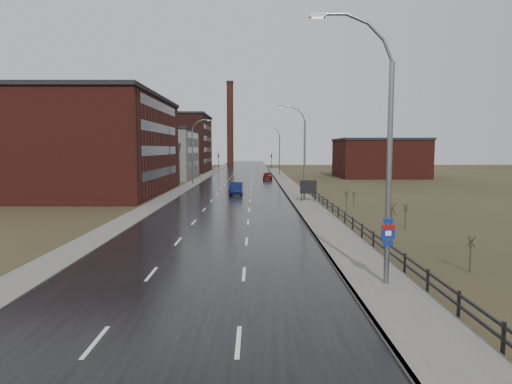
{
  "coord_description": "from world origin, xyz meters",
  "views": [
    {
      "loc": [
        2.81,
        -18.17,
        6.26
      ],
      "look_at": [
        2.95,
        16.08,
        3.0
      ],
      "focal_mm": 32.0,
      "sensor_mm": 36.0,
      "label": 1
    }
  ],
  "objects_px": {
    "car_near": "(236,189)",
    "car_far": "(268,176)",
    "billboard": "(308,188)",
    "streetlight_main": "(382,153)"
  },
  "relations": [
    {
      "from": "car_near",
      "to": "car_far",
      "type": "height_order",
      "value": "car_near"
    },
    {
      "from": "car_near",
      "to": "car_far",
      "type": "distance_m",
      "value": 29.63
    },
    {
      "from": "billboard",
      "to": "car_far",
      "type": "xyz_separation_m",
      "value": [
        -3.6,
        38.39,
        -0.93
      ]
    },
    {
      "from": "streetlight_main",
      "to": "car_near",
      "type": "height_order",
      "value": "streetlight_main"
    },
    {
      "from": "car_near",
      "to": "car_far",
      "type": "relative_size",
      "value": 1.05
    },
    {
      "from": "billboard",
      "to": "car_far",
      "type": "bearing_deg",
      "value": 95.36
    },
    {
      "from": "car_near",
      "to": "streetlight_main",
      "type": "bearing_deg",
      "value": -78.18
    },
    {
      "from": "car_near",
      "to": "billboard",
      "type": "bearing_deg",
      "value": -45.66
    },
    {
      "from": "billboard",
      "to": "car_near",
      "type": "relative_size",
      "value": 0.53
    },
    {
      "from": "streetlight_main",
      "to": "car_far",
      "type": "xyz_separation_m",
      "value": [
        -2.97,
        70.99,
        -5.25
      ]
    }
  ]
}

